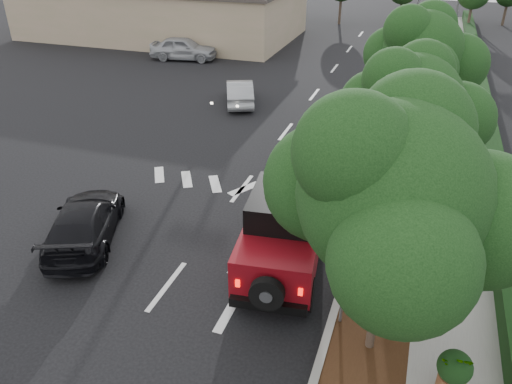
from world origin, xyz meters
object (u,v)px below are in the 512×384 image
at_px(red_jeep, 284,231).
at_px(speed_hump_sign, 346,268).
at_px(silver_suv_ahead, 327,142).
at_px(black_suv_oncoming, 84,222).

distance_m(red_jeep, speed_hump_sign, 2.82).
xyz_separation_m(silver_suv_ahead, speed_hump_sign, (2.33, -9.49, 0.98)).
bearing_deg(speed_hump_sign, silver_suv_ahead, 97.49).
relative_size(red_jeep, black_suv_oncoming, 1.05).
relative_size(black_suv_oncoming, speed_hump_sign, 1.77).
xyz_separation_m(red_jeep, silver_suv_ahead, (-0.32, 7.61, -0.40)).
height_order(red_jeep, black_suv_oncoming, red_jeep).
relative_size(silver_suv_ahead, black_suv_oncoming, 1.27).
bearing_deg(black_suv_oncoming, silver_suv_ahead, -147.93).
height_order(red_jeep, silver_suv_ahead, red_jeep).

